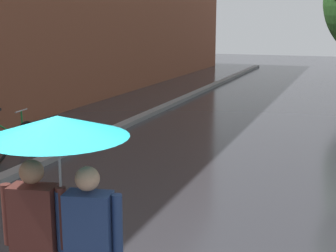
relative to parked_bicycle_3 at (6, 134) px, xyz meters
name	(u,v)px	position (x,y,z in m)	size (l,w,h in m)	color
kerb_strip	(146,115)	(1.36, 4.66, -0.32)	(0.30, 36.00, 0.12)	slate
parked_bicycle_3	(6,134)	(0.00, 0.00, 0.00)	(1.15, 0.81, 0.96)	black
couple_under_umbrella	(60,190)	(4.83, -5.08, 1.03)	(1.20, 1.20, 2.05)	#1E233D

